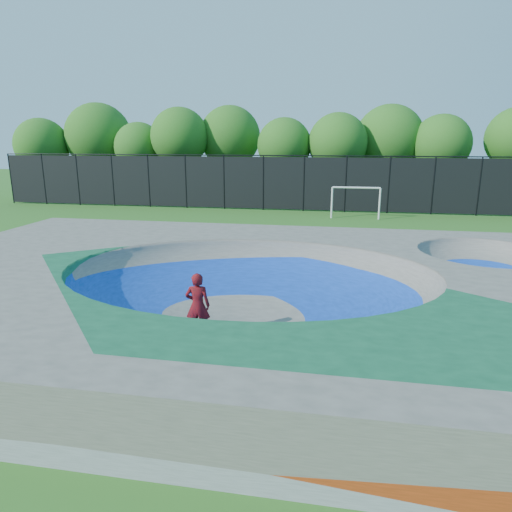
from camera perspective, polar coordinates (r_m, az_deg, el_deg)
The scene contains 7 objects.
ground at distance 13.86m, azimuth -0.94°, elevation -7.53°, with size 120.00×120.00×0.00m, color #275D1A.
skate_deck at distance 13.60m, azimuth -0.95°, elevation -4.60°, with size 22.00×14.00×1.50m, color gray.
skater at distance 12.25m, azimuth -7.29°, elevation -6.17°, with size 0.66×0.43×1.80m, color red.
skateboard at distance 12.58m, azimuth -7.17°, elevation -9.90°, with size 0.78×0.22×0.05m, color black.
soccer_goal at distance 31.07m, azimuth 12.37°, elevation 7.26°, with size 3.22×0.12×2.13m.
fence at distance 33.85m, azimuth 6.00°, elevation 9.14°, with size 48.09×0.09×4.04m.
treeline at distance 39.00m, azimuth 4.31°, elevation 14.13°, with size 53.11×7.34×8.33m.
Camera 1 is at (2.50, -12.61, 5.19)m, focal length 32.00 mm.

